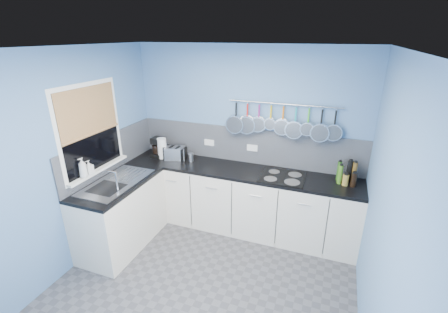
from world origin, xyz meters
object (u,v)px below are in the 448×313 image
Objects in this scene: soap_bottle_b at (89,167)px; toaster at (175,153)px; coffee_maker at (157,147)px; soap_bottle_a at (83,168)px; paper_towel at (162,148)px; hob at (283,177)px; canister at (191,157)px.

toaster is (0.54, 1.10, -0.14)m from soap_bottle_b.
toaster is (0.29, 0.01, -0.06)m from coffee_maker.
coffee_maker is (0.25, 1.18, -0.12)m from soap_bottle_a.
paper_towel is 0.53× the size of hob.
paper_towel is 0.21m from toaster.
hob is at bearing 6.01° from coffee_maker.
coffee_maker is at bearing 76.89° from soap_bottle_b.
coffee_maker is 0.29m from toaster.
coffee_maker is at bearing 172.01° from paper_towel.
hob is at bearing -1.77° from paper_towel.
soap_bottle_a is 1.45m from canister.
soap_bottle_b is 1.13m from paper_towel.
soap_bottle_b is at bearing 90.00° from soap_bottle_a.
soap_bottle_a reaches higher than hob.
toaster is at bearing 63.76° from soap_bottle_b.
soap_bottle_b reaches higher than canister.
canister is at bearing -16.75° from toaster.
soap_bottle_a reaches higher than canister.
paper_towel is 1.80m from hob.
coffee_maker reaches higher than canister.
paper_towel is at bearing 178.23° from hob.
toaster is at bearing 9.73° from coffee_maker.
canister is at bearing 3.90° from paper_towel.
hob is at bearing -21.76° from toaster.
paper_towel is 1.05× the size of toaster.
soap_bottle_a is 1.21m from coffee_maker.
soap_bottle_a is 1.32m from toaster.
paper_towel is at bearing 0.08° from coffee_maker.
canister is at bearing 176.34° from hob.
toaster is 2.41× the size of canister.
canister is at bearing 10.02° from coffee_maker.
coffee_maker is 1.88m from hob.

